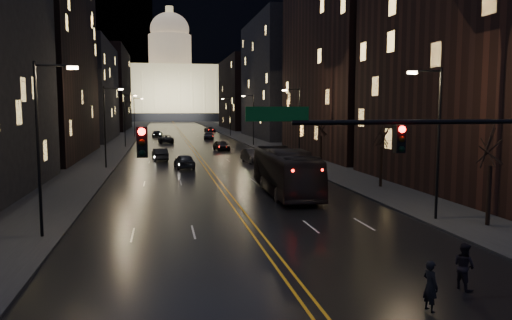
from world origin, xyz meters
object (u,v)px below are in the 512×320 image
oncoming_car_b (160,154)px  traffic_signal (460,152)px  pedestrian_a (430,286)px  pedestrian_b (464,266)px  oncoming_car_a (184,161)px  receding_car_a (253,156)px  bus (285,172)px

oncoming_car_b → traffic_signal: bearing=97.0°
traffic_signal → oncoming_car_b: traffic_signal is taller
pedestrian_a → pedestrian_b: size_ratio=0.98×
oncoming_car_a → oncoming_car_b: size_ratio=0.99×
oncoming_car_b → receding_car_a: receding_car_a is taller
pedestrian_a → pedestrian_b: bearing=-65.2°
oncoming_car_a → oncoming_car_b: 9.40m
oncoming_car_a → receding_car_a: size_ratio=0.93×
traffic_signal → oncoming_car_b: size_ratio=3.59×
traffic_signal → oncoming_car_a: (-8.41, 38.64, -4.29)m
bus → receding_car_a: bearing=87.4°
oncoming_car_a → pedestrian_a: (6.24, -40.63, 0.05)m
bus → oncoming_car_b: 28.57m
bus → receding_car_a: (1.45, 22.08, -0.91)m
bus → pedestrian_b: bearing=-84.7°
oncoming_car_b → pedestrian_b: size_ratio=2.75×
bus → pedestrian_b: bus is taller
oncoming_car_b → pedestrian_b: bearing=97.0°
traffic_signal → oncoming_car_a: 39.77m
traffic_signal → receding_car_a: 43.08m
oncoming_car_b → receding_car_a: 12.13m
pedestrian_b → traffic_signal: bearing=5.7°
oncoming_car_a → pedestrian_a: size_ratio=2.77×
pedestrian_a → pedestrian_b: 2.82m
pedestrian_b → bus: bearing=-10.4°
bus → oncoming_car_b: size_ratio=2.62×
traffic_signal → oncoming_car_b: 49.11m
oncoming_car_a → oncoming_car_b: (-2.69, 9.00, -0.02)m
bus → oncoming_car_a: bearing=112.6°
pedestrian_b → oncoming_car_b: bearing=-1.4°
traffic_signal → pedestrian_a: 5.16m
receding_car_a → pedestrian_a: bearing=-99.8°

